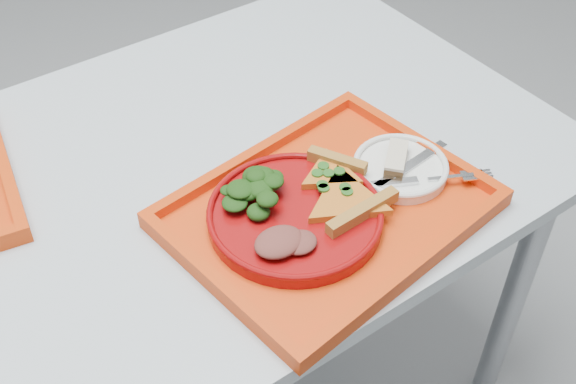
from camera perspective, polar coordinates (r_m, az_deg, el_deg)
name	(u,v)px	position (r m, az deg, el deg)	size (l,w,h in m)	color
table	(96,250)	(1.19, -14.95, -4.46)	(1.60, 0.80, 0.75)	#AFB8C4
tray_main	(328,213)	(1.10, 3.18, -1.65)	(0.45, 0.35, 0.01)	red
dinner_plate	(295,217)	(1.07, 0.55, -2.00)	(0.26, 0.26, 0.02)	maroon
side_plate	(400,169)	(1.16, 8.85, 1.78)	(0.15, 0.15, 0.01)	white
pizza_slice_a	(346,198)	(1.07, 4.63, -0.47)	(0.15, 0.13, 0.02)	orange
pizza_slice_b	(330,172)	(1.11, 3.36, 1.60)	(0.11, 0.09, 0.02)	orange
salad_heap	(253,190)	(1.06, -2.80, 0.13)	(0.10, 0.09, 0.05)	black
meat_portion	(279,242)	(1.01, -0.73, -3.97)	(0.07, 0.06, 0.02)	brown
dessert_bar	(396,159)	(1.15, 8.54, 2.63)	(0.08, 0.07, 0.02)	#4D3119
knife	(406,167)	(1.15, 9.33, 1.95)	(0.18, 0.02, 0.01)	silver
fork	(427,179)	(1.14, 10.90, 0.99)	(0.18, 0.02, 0.01)	silver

